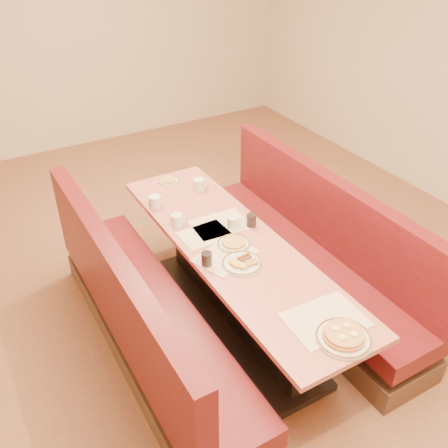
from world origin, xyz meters
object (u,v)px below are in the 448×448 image
booth_left (143,320)px  coffee_mug_a (233,222)px  soda_tumbler_near (207,259)px  coffee_mug_d (155,202)px  eggs_plate (242,263)px  diner_table (233,285)px  soda_tumbler_mid (251,220)px  pancake_plate (344,337)px  booth_right (309,257)px  coffee_mug_c (199,184)px  coffee_mug_b (177,220)px

booth_left → coffee_mug_a: bearing=13.2°
soda_tumbler_near → booth_left: bearing=166.0°
coffee_mug_d → eggs_plate: bearing=-87.2°
booth_left → diner_table: bearing=0.0°
eggs_plate → soda_tumbler_mid: soda_tumbler_mid is taller
eggs_plate → coffee_mug_a: size_ratio=2.37×
pancake_plate → coffee_mug_d: (-0.34, 1.86, 0.03)m
booth_right → eggs_plate: bearing=-164.0°
booth_right → eggs_plate: 0.93m
eggs_plate → coffee_mug_d: size_ratio=2.05×
coffee_mug_c → soda_tumbler_mid: bearing=-84.0°
diner_table → soda_tumbler_near: 0.52m
coffee_mug_b → pancake_plate: bearing=-61.3°
coffee_mug_c → coffee_mug_d: (-0.44, -0.08, 0.00)m
eggs_plate → coffee_mug_c: coffee_mug_c is taller
eggs_plate → coffee_mug_b: bearing=103.8°
booth_left → coffee_mug_d: size_ratio=18.54×
booth_right → coffee_mug_c: 1.10m
coffee_mug_a → coffee_mug_d: bearing=148.2°
booth_right → soda_tumbler_mid: booth_right is taller
diner_table → coffee_mug_b: 0.65m
coffee_mug_b → coffee_mug_d: coffee_mug_d is taller
booth_left → coffee_mug_d: (0.46, 0.76, 0.44)m
coffee_mug_c → soda_tumbler_near: bearing=-115.4°
booth_right → booth_left: bearing=180.0°
pancake_plate → coffee_mug_a: coffee_mug_a is taller
booth_right → soda_tumbler_mid: bearing=163.8°
booth_left → eggs_plate: 0.81m
coffee_mug_b → soda_tumbler_mid: soda_tumbler_mid is taller
pancake_plate → soda_tumbler_near: bearing=109.0°
booth_left → coffee_mug_b: 0.79m
booth_left → soda_tumbler_mid: (0.97, 0.14, 0.44)m
soda_tumbler_mid → booth_left: bearing=-171.6°
pancake_plate → coffee_mug_b: coffee_mug_b is taller
coffee_mug_c → soda_tumbler_mid: (0.08, -0.69, -0.00)m
booth_right → coffee_mug_d: booth_right is taller
coffee_mug_d → coffee_mug_a: bearing=-63.8°
coffee_mug_b → soda_tumbler_mid: bearing=-13.6°
pancake_plate → soda_tumbler_near: size_ratio=3.15×
eggs_plate → coffee_mug_d: 1.01m
booth_right → coffee_mug_d: (-1.01, 0.76, 0.44)m
coffee_mug_c → eggs_plate: bearing=-102.9°
coffee_mug_b → coffee_mug_c: bearing=62.9°
coffee_mug_c → soda_tumbler_near: (-0.44, -0.95, -0.00)m
coffee_mug_b → coffee_mug_c: size_ratio=0.89×
diner_table → coffee_mug_a: (0.11, 0.20, 0.42)m
booth_left → coffee_mug_a: (0.85, 0.20, 0.44)m
pancake_plate → soda_tumbler_mid: bearing=81.7°
booth_left → booth_right: size_ratio=1.00×
eggs_plate → soda_tumbler_mid: 0.49m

